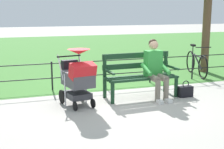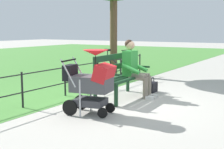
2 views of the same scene
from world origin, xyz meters
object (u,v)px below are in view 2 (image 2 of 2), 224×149
object	(u,v)px
stroller	(92,81)
bicycle	(115,66)
park_bench	(120,74)
person_on_bench	(134,67)
handbag	(153,87)

from	to	relation	value
stroller	bicycle	distance (m)	4.33
park_bench	bicycle	xyz separation A→B (m)	(-2.49, -1.56, -0.16)
stroller	bicycle	size ratio (longest dim) A/B	0.71
stroller	bicycle	world-z (taller)	stroller
person_on_bench	stroller	distance (m)	1.71
park_bench	handbag	world-z (taller)	park_bench
person_on_bench	handbag	world-z (taller)	person_on_bench
handbag	bicycle	distance (m)	2.49
stroller	bicycle	xyz separation A→B (m)	(-3.93, -1.82, -0.23)
handbag	bicycle	bearing A→B (deg)	-128.48
stroller	handbag	xyz separation A→B (m)	(-2.39, 0.12, -0.47)
park_bench	bicycle	world-z (taller)	park_bench
handbag	person_on_bench	bearing A→B (deg)	-12.42
park_bench	stroller	distance (m)	1.46
person_on_bench	park_bench	bearing A→B (deg)	-39.04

